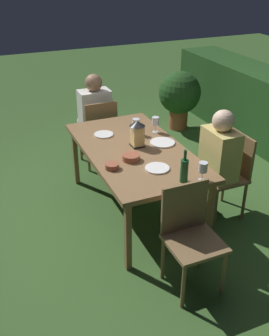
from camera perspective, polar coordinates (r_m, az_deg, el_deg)
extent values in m
plane|color=#385B28|center=(4.28, 0.00, -6.00)|extent=(16.00, 16.00, 0.00)
cube|color=olive|center=(3.92, 0.00, 2.51)|extent=(1.73, 0.94, 0.04)
cube|color=olive|center=(4.65, -8.39, 1.56)|extent=(0.05, 0.05, 0.68)
cube|color=olive|center=(3.36, -0.94, -9.78)|extent=(0.05, 0.05, 0.68)
cube|color=olive|center=(4.88, 0.64, 3.24)|extent=(0.05, 0.05, 0.68)
cube|color=olive|center=(3.67, 10.72, -6.60)|extent=(0.05, 0.05, 0.68)
cube|color=brown|center=(5.05, -5.31, 5.17)|extent=(0.40, 0.42, 0.03)
cube|color=brown|center=(4.80, -4.72, 6.83)|extent=(0.03, 0.40, 0.42)
cylinder|color=brown|center=(5.24, -7.66, 3.26)|extent=(0.03, 0.03, 0.42)
cylinder|color=brown|center=(5.34, -3.95, 3.92)|extent=(0.03, 0.03, 0.42)
cylinder|color=brown|center=(4.95, -6.55, 1.72)|extent=(0.03, 0.03, 0.42)
cylinder|color=brown|center=(5.05, -2.65, 2.45)|extent=(0.03, 0.03, 0.42)
cube|color=white|center=(5.00, -5.66, 8.20)|extent=(0.24, 0.38, 0.50)
sphere|color=#997051|center=(4.90, -5.86, 11.99)|extent=(0.21, 0.21, 0.21)
cylinder|color=white|center=(5.19, -6.97, 6.08)|extent=(0.36, 0.13, 0.13)
cylinder|color=white|center=(5.24, -5.08, 6.40)|extent=(0.36, 0.13, 0.13)
cylinder|color=#333338|center=(5.43, -7.32, 4.34)|extent=(0.11, 0.11, 0.45)
cylinder|color=#333338|center=(5.47, -5.51, 4.66)|extent=(0.11, 0.11, 0.45)
cube|color=brown|center=(4.10, 12.37, -1.24)|extent=(0.42, 0.40, 0.03)
cube|color=brown|center=(4.10, 14.85, 2.02)|extent=(0.40, 0.03, 0.42)
cylinder|color=brown|center=(4.01, 11.46, -5.69)|extent=(0.03, 0.03, 0.42)
cylinder|color=brown|center=(4.25, 8.81, -3.22)|extent=(0.03, 0.03, 0.42)
cylinder|color=brown|center=(4.19, 15.35, -4.57)|extent=(0.03, 0.03, 0.42)
cylinder|color=brown|center=(4.43, 12.59, -2.27)|extent=(0.03, 0.03, 0.42)
cube|color=tan|center=(3.95, 12.04, 1.94)|extent=(0.38, 0.24, 0.50)
sphere|color=beige|center=(3.81, 12.56, 6.58)|extent=(0.21, 0.21, 0.21)
cylinder|color=tan|center=(3.92, 10.73, -2.06)|extent=(0.13, 0.36, 0.13)
cylinder|color=tan|center=(4.05, 9.36, -0.87)|extent=(0.13, 0.36, 0.13)
cylinder|color=#333338|center=(3.97, 8.47, -5.49)|extent=(0.11, 0.11, 0.45)
cylinder|color=#333338|center=(4.10, 7.19, -4.21)|extent=(0.11, 0.11, 0.45)
cube|color=brown|center=(3.18, 8.57, -10.60)|extent=(0.40, 0.42, 0.03)
cube|color=brown|center=(3.17, 7.13, -5.51)|extent=(0.03, 0.40, 0.42)
cylinder|color=brown|center=(3.30, 12.60, -14.44)|extent=(0.03, 0.03, 0.42)
cylinder|color=brown|center=(3.15, 6.97, -16.44)|extent=(0.03, 0.03, 0.42)
cylinder|color=brown|center=(3.51, 9.43, -11.09)|extent=(0.03, 0.03, 0.42)
cylinder|color=brown|center=(3.36, 4.07, -12.75)|extent=(0.03, 0.03, 0.42)
cube|color=black|center=(3.96, 0.39, 3.24)|extent=(0.12, 0.12, 0.01)
cube|color=#F9D17A|center=(3.91, 0.39, 4.67)|extent=(0.11, 0.11, 0.20)
cone|color=black|center=(3.86, 0.40, 6.36)|extent=(0.15, 0.15, 0.05)
cylinder|color=#195128|center=(3.33, 7.09, -0.40)|extent=(0.07, 0.07, 0.20)
cylinder|color=#195128|center=(3.26, 7.24, 1.83)|extent=(0.03, 0.03, 0.09)
cylinder|color=silver|center=(4.29, 2.97, 5.17)|extent=(0.06, 0.06, 0.00)
cylinder|color=silver|center=(4.27, 2.99, 5.69)|extent=(0.01, 0.01, 0.08)
cylinder|color=silver|center=(4.24, 3.01, 6.72)|extent=(0.08, 0.08, 0.08)
cylinder|color=maroon|center=(4.25, 3.01, 6.42)|extent=(0.07, 0.07, 0.03)
cylinder|color=silver|center=(4.23, 0.21, 4.90)|extent=(0.06, 0.06, 0.00)
cylinder|color=silver|center=(4.22, 0.21, 5.42)|extent=(0.01, 0.01, 0.08)
cylinder|color=silver|center=(4.18, 0.21, 6.46)|extent=(0.08, 0.08, 0.08)
cylinder|color=maroon|center=(4.19, 0.21, 6.16)|extent=(0.07, 0.07, 0.03)
cylinder|color=silver|center=(3.41, 9.57, -1.72)|extent=(0.06, 0.06, 0.00)
cylinder|color=silver|center=(3.39, 9.63, -1.11)|extent=(0.01, 0.01, 0.08)
cylinder|color=silver|center=(3.35, 9.74, 0.12)|extent=(0.08, 0.08, 0.08)
cylinder|color=maroon|center=(3.36, 9.71, -0.24)|extent=(0.07, 0.07, 0.03)
cylinder|color=white|center=(4.21, -4.41, 4.79)|extent=(0.20, 0.20, 0.01)
cylinder|color=white|center=(4.03, 3.99, 3.65)|extent=(0.25, 0.25, 0.01)
cylinder|color=white|center=(3.54, 3.26, -0.03)|extent=(0.22, 0.22, 0.01)
cylinder|color=#9E5138|center=(3.68, -0.50, 1.53)|extent=(0.16, 0.16, 0.06)
cylinder|color=#424C1E|center=(3.67, -0.50, 1.69)|extent=(0.14, 0.14, 0.02)
cylinder|color=#9E5138|center=(3.54, -3.22, 0.27)|extent=(0.12, 0.12, 0.05)
cylinder|color=tan|center=(3.54, -3.23, 0.41)|extent=(0.11, 0.11, 0.01)
cylinder|color=#9E5133|center=(6.26, 6.25, 6.99)|extent=(0.28, 0.28, 0.30)
sphere|color=#234C1E|center=(6.12, 6.46, 10.63)|extent=(0.63, 0.63, 0.63)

